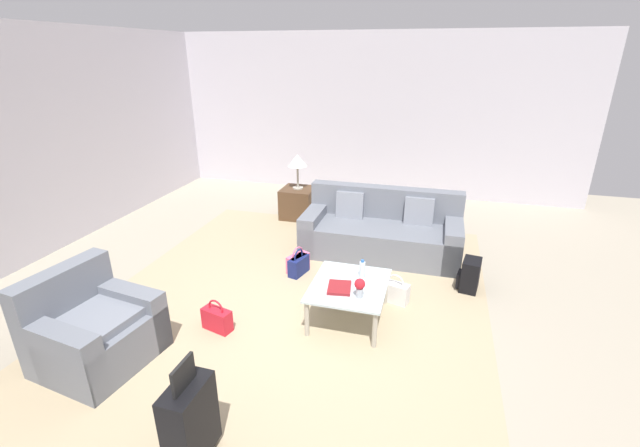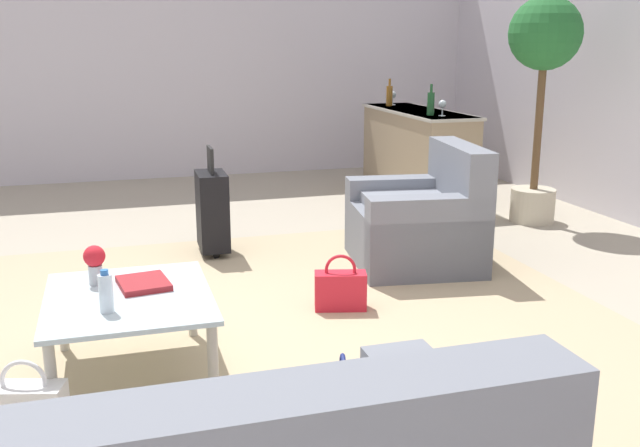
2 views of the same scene
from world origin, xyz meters
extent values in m
plane|color=#A89E89|center=(0.00, 0.00, 0.00)|extent=(12.00, 12.00, 0.00)
cube|color=silver|center=(-5.06, 0.00, 1.55)|extent=(0.12, 8.00, 3.10)
cube|color=tan|center=(0.60, 0.20, 0.00)|extent=(5.20, 4.40, 0.01)
cube|color=slate|center=(-0.90, 1.60, 0.22)|extent=(1.05, 1.00, 0.44)
cube|color=slate|center=(-0.85, 1.93, 0.45)|extent=(0.95, 0.33, 0.90)
cube|color=slate|center=(-0.54, 1.55, 0.30)|extent=(0.32, 0.89, 0.60)
cube|color=slate|center=(-1.26, 1.65, 0.30)|extent=(0.32, 0.89, 0.60)
cube|color=gray|center=(-0.91, 1.55, 0.48)|extent=(0.77, 0.71, 0.08)
cube|color=silver|center=(0.40, -0.50, 0.41)|extent=(0.93, 0.79, 0.02)
cylinder|color=#ADA899|center=(-0.01, -0.15, 0.20)|extent=(0.05, 0.05, 0.40)
cylinder|color=#ADA899|center=(0.81, -0.15, 0.20)|extent=(0.05, 0.05, 0.40)
cylinder|color=#ADA899|center=(-0.01, -0.85, 0.20)|extent=(0.05, 0.05, 0.40)
cylinder|color=#ADA899|center=(0.81, -0.85, 0.20)|extent=(0.05, 0.05, 0.40)
cylinder|color=silver|center=(0.60, -0.60, 0.52)|extent=(0.06, 0.06, 0.18)
cylinder|color=#2D6BBC|center=(0.60, -0.60, 0.62)|extent=(0.04, 0.04, 0.02)
cube|color=maroon|center=(0.28, -0.42, 0.44)|extent=(0.31, 0.28, 0.03)
cylinder|color=#B2B7BC|center=(0.18, -0.65, 0.48)|extent=(0.07, 0.07, 0.10)
sphere|color=red|center=(0.18, -0.65, 0.58)|extent=(0.11, 0.11, 0.11)
cube|color=#937F60|center=(-3.10, 2.60, 0.47)|extent=(1.81, 0.54, 0.93)
cube|color=#ADA899|center=(-3.10, 2.60, 0.92)|extent=(1.85, 0.58, 0.03)
cylinder|color=silver|center=(-3.73, 2.57, 0.93)|extent=(0.07, 0.07, 0.01)
cylinder|color=silver|center=(-3.73, 2.57, 0.98)|extent=(0.01, 0.01, 0.08)
sphere|color=silver|center=(-3.73, 2.57, 1.05)|extent=(0.08, 0.08, 0.08)
cylinder|color=silver|center=(-2.47, 2.56, 0.93)|extent=(0.07, 0.07, 0.01)
cylinder|color=silver|center=(-2.47, 2.56, 0.98)|extent=(0.01, 0.01, 0.08)
sphere|color=silver|center=(-2.47, 2.56, 1.05)|extent=(0.08, 0.08, 0.08)
cylinder|color=brown|center=(-3.64, 2.49, 1.04)|extent=(0.07, 0.07, 0.22)
cylinder|color=brown|center=(-3.64, 2.49, 1.19)|extent=(0.03, 0.03, 0.08)
cylinder|color=#194C23|center=(-2.57, 2.49, 1.04)|extent=(0.07, 0.07, 0.22)
cylinder|color=#194C23|center=(-2.57, 2.49, 1.19)|extent=(0.03, 0.03, 0.08)
cube|color=black|center=(-1.60, 0.20, 0.35)|extent=(0.40, 0.23, 0.60)
cube|color=black|center=(-1.60, 0.20, 0.75)|extent=(0.24, 0.03, 0.20)
cylinder|color=black|center=(-1.74, 0.20, 0.03)|extent=(0.02, 0.05, 0.05)
cylinder|color=black|center=(-1.46, 0.20, 0.03)|extent=(0.02, 0.05, 0.05)
cube|color=pink|center=(1.28, 0.37, 0.12)|extent=(0.35, 0.26, 0.24)
torus|color=pink|center=(1.28, 0.37, 0.26)|extent=(0.19, 0.10, 0.20)
cube|color=white|center=(0.87, -0.95, 0.12)|extent=(0.22, 0.35, 0.24)
torus|color=white|center=(0.87, -0.95, 0.26)|extent=(0.07, 0.19, 0.20)
cube|color=navy|center=(1.21, 0.34, 0.12)|extent=(0.34, 0.21, 0.24)
torus|color=navy|center=(1.21, 0.34, 0.26)|extent=(0.19, 0.07, 0.20)
cube|color=red|center=(-0.17, 0.78, 0.12)|extent=(0.22, 0.35, 0.24)
torus|color=red|center=(-0.17, 0.78, 0.26)|extent=(0.07, 0.19, 0.20)
cylinder|color=#BCB299|center=(-1.80, 3.20, 0.15)|extent=(0.40, 0.40, 0.31)
cylinder|color=brown|center=(-1.80, 3.20, 0.85)|extent=(0.07, 0.07, 1.09)
sphere|color=#23662D|center=(-1.80, 3.20, 1.70)|extent=(0.64, 0.64, 0.64)
camera|label=1|loc=(-3.51, -1.27, 2.72)|focal=24.00mm
camera|label=2|loc=(3.82, -0.54, 1.63)|focal=40.00mm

